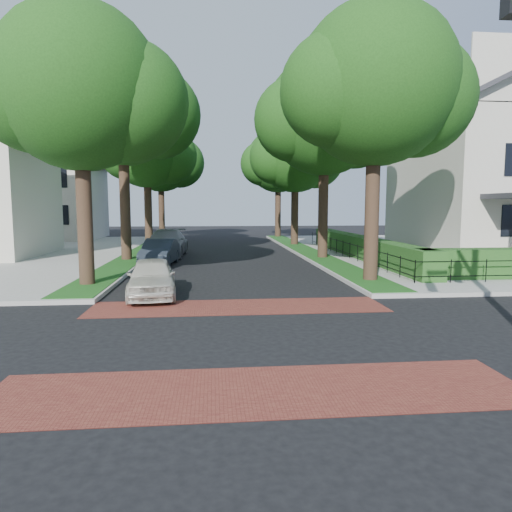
% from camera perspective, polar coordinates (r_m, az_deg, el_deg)
% --- Properties ---
extents(ground, '(120.00, 120.00, 0.00)m').
position_cam_1_polar(ground, '(11.00, -1.25, -10.03)').
color(ground, black).
rests_on(ground, ground).
extents(sidewalk_ne, '(30.00, 30.00, 0.15)m').
position_cam_1_polar(sidewalk_ne, '(35.94, 28.91, 0.69)').
color(sidewalk_ne, gray).
rests_on(sidewalk_ne, ground).
extents(crosswalk_far, '(9.00, 2.20, 0.01)m').
position_cam_1_polar(crosswalk_far, '(14.09, -2.21, -6.36)').
color(crosswalk_far, maroon).
rests_on(crosswalk_far, ground).
extents(crosswalk_near, '(9.00, 2.20, 0.01)m').
position_cam_1_polar(crosswalk_near, '(7.99, 0.50, -16.43)').
color(crosswalk_near, maroon).
rests_on(crosswalk_near, ground).
extents(grass_strip_ne, '(1.60, 29.80, 0.02)m').
position_cam_1_polar(grass_strip_ne, '(30.40, 6.28, 0.72)').
color(grass_strip_ne, '#184B15').
rests_on(grass_strip_ne, sidewalk_ne).
extents(grass_strip_nw, '(1.60, 29.80, 0.02)m').
position_cam_1_polar(grass_strip_nw, '(30.13, -14.27, 0.51)').
color(grass_strip_nw, '#184B15').
rests_on(grass_strip_nw, sidewalk_nw).
extents(tree_right_near, '(7.75, 6.67, 10.66)m').
position_cam_1_polar(tree_right_near, '(19.41, 14.75, 19.60)').
color(tree_right_near, black).
rests_on(tree_right_near, sidewalk_ne).
extents(tree_right_mid, '(8.25, 7.09, 11.22)m').
position_cam_1_polar(tree_right_mid, '(27.00, 8.67, 16.67)').
color(tree_right_mid, black).
rests_on(tree_right_mid, sidewalk_ne).
extents(tree_right_far, '(7.25, 6.23, 9.74)m').
position_cam_1_polar(tree_right_far, '(35.53, 5.02, 12.43)').
color(tree_right_far, black).
rests_on(tree_right_far, sidewalk_ne).
extents(tree_right_back, '(7.50, 6.45, 10.20)m').
position_cam_1_polar(tree_right_back, '(44.41, 2.88, 11.67)').
color(tree_right_back, black).
rests_on(tree_right_back, sidewalk_ne).
extents(tree_left_near, '(7.50, 6.45, 10.20)m').
position_cam_1_polar(tree_left_near, '(18.82, -20.69, 18.71)').
color(tree_left_near, black).
rests_on(tree_left_near, sidewalk_nw).
extents(tree_left_mid, '(8.00, 6.88, 11.48)m').
position_cam_1_polar(tree_left_mid, '(26.70, -16.06, 17.40)').
color(tree_left_mid, black).
rests_on(tree_left_mid, sidewalk_nw).
extents(tree_left_far, '(7.00, 6.02, 9.86)m').
position_cam_1_polar(tree_left_far, '(35.28, -13.29, 12.68)').
color(tree_left_far, black).
rests_on(tree_left_far, sidewalk_nw).
extents(tree_left_back, '(7.75, 6.66, 10.44)m').
position_cam_1_polar(tree_left_back, '(44.22, -11.68, 11.77)').
color(tree_left_back, black).
rests_on(tree_left_back, sidewalk_nw).
extents(hedge_main_road, '(1.00, 18.00, 1.20)m').
position_cam_1_polar(hedge_main_road, '(27.00, 12.85, 1.16)').
color(hedge_main_road, '#1B4819').
rests_on(hedge_main_road, sidewalk_ne).
extents(fence_main_road, '(0.06, 18.00, 0.90)m').
position_cam_1_polar(fence_main_road, '(26.77, 11.22, 0.83)').
color(fence_main_road, black).
rests_on(fence_main_road, sidewalk_ne).
extents(house_left_far, '(10.00, 9.00, 10.14)m').
position_cam_1_polar(house_left_far, '(45.04, -24.79, 8.19)').
color(house_left_far, beige).
rests_on(house_left_far, sidewalk_nw).
extents(parked_car_front, '(1.94, 4.03, 1.33)m').
position_cam_1_polar(parked_car_front, '(15.98, -12.90, -2.61)').
color(parked_car_front, beige).
rests_on(parked_car_front, ground).
extents(parked_car_middle, '(1.79, 4.28, 1.38)m').
position_cam_1_polar(parked_car_middle, '(24.29, -11.94, 0.47)').
color(parked_car_middle, '#202730').
rests_on(parked_car_middle, ground).
extents(parked_car_rear, '(2.49, 5.69, 1.63)m').
position_cam_1_polar(parked_car_rear, '(28.50, -11.14, 1.59)').
color(parked_car_rear, slate).
rests_on(parked_car_rear, ground).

